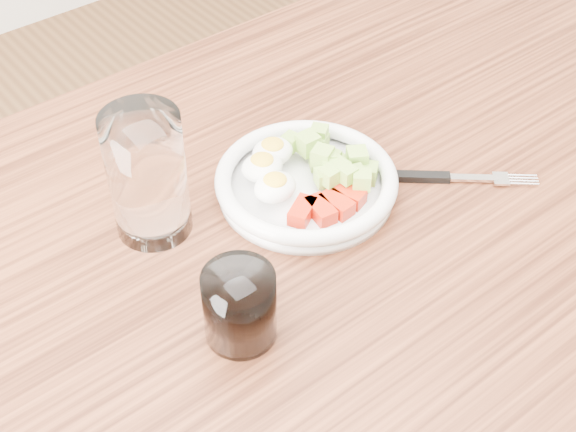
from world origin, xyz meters
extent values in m
cube|color=brown|center=(0.65, 0.35, 0.36)|extent=(0.07, 0.07, 0.73)
cube|color=brown|center=(0.00, 0.00, 0.75)|extent=(1.50, 0.90, 0.04)
cylinder|color=white|center=(0.05, 0.05, 0.78)|extent=(0.23, 0.23, 0.01)
torus|color=white|center=(0.05, 0.05, 0.79)|extent=(0.23, 0.23, 0.02)
cube|color=red|center=(0.01, 0.01, 0.79)|extent=(0.05, 0.04, 0.02)
cube|color=red|center=(0.03, 0.00, 0.79)|extent=(0.03, 0.05, 0.02)
cube|color=red|center=(0.05, -0.01, 0.79)|extent=(0.03, 0.05, 0.02)
cube|color=red|center=(0.08, 0.00, 0.79)|extent=(0.04, 0.05, 0.02)
cube|color=red|center=(0.10, 0.01, 0.79)|extent=(0.04, 0.05, 0.02)
ellipsoid|color=white|center=(0.02, 0.10, 0.80)|extent=(0.06, 0.05, 0.03)
ellipsoid|color=yellow|center=(0.02, 0.10, 0.82)|extent=(0.03, 0.03, 0.01)
ellipsoid|color=white|center=(0.05, 0.11, 0.80)|extent=(0.06, 0.05, 0.03)
ellipsoid|color=yellow|center=(0.05, 0.11, 0.82)|extent=(0.03, 0.03, 0.01)
ellipsoid|color=white|center=(0.01, 0.06, 0.80)|extent=(0.06, 0.05, 0.03)
ellipsoid|color=yellow|center=(0.01, 0.06, 0.82)|extent=(0.03, 0.03, 0.01)
cube|color=#A6CE4F|center=(0.08, 0.03, 0.81)|extent=(0.03, 0.03, 0.02)
cube|color=#A6CE4F|center=(0.10, 0.01, 0.81)|extent=(0.03, 0.03, 0.02)
cube|color=#A6CE4F|center=(0.09, 0.05, 0.81)|extent=(0.03, 0.03, 0.02)
cube|color=#A6CE4F|center=(0.09, 0.02, 0.80)|extent=(0.03, 0.03, 0.02)
cube|color=#A6CE4F|center=(0.10, 0.00, 0.81)|extent=(0.03, 0.03, 0.02)
cube|color=#A6CE4F|center=(0.09, 0.01, 0.81)|extent=(0.02, 0.02, 0.02)
cube|color=#A6CE4F|center=(0.09, 0.05, 0.81)|extent=(0.03, 0.03, 0.02)
cube|color=#A6CE4F|center=(0.08, 0.03, 0.81)|extent=(0.03, 0.03, 0.03)
cube|color=#A6CE4F|center=(0.11, 0.05, 0.80)|extent=(0.02, 0.02, 0.02)
cube|color=#A6CE4F|center=(0.12, 0.01, 0.80)|extent=(0.03, 0.03, 0.02)
cube|color=#A6CE4F|center=(0.09, 0.09, 0.81)|extent=(0.03, 0.03, 0.03)
cube|color=#A6CE4F|center=(0.08, 0.05, 0.82)|extent=(0.03, 0.03, 0.02)
cube|color=#A6CE4F|center=(0.11, 0.10, 0.80)|extent=(0.03, 0.03, 0.02)
cube|color=#A6CE4F|center=(0.07, 0.02, 0.81)|extent=(0.02, 0.02, 0.02)
cube|color=#A6CE4F|center=(0.07, 0.03, 0.81)|extent=(0.03, 0.03, 0.02)
cube|color=#A6CE4F|center=(0.12, 0.03, 0.81)|extent=(0.03, 0.03, 0.03)
cube|color=#A6CE4F|center=(0.08, 0.12, 0.80)|extent=(0.03, 0.03, 0.02)
cube|color=#A6CE4F|center=(0.12, 0.10, 0.81)|extent=(0.03, 0.03, 0.02)
cube|color=#A6CE4F|center=(0.09, 0.03, 0.81)|extent=(0.03, 0.03, 0.02)
cube|color=#A6CE4F|center=(0.09, 0.07, 0.80)|extent=(0.03, 0.03, 0.02)
cube|color=black|center=(0.18, -0.01, 0.78)|extent=(0.09, 0.08, 0.01)
cube|color=silver|center=(0.24, -0.06, 0.78)|extent=(0.05, 0.05, 0.00)
cube|color=silver|center=(0.27, -0.09, 0.78)|extent=(0.03, 0.03, 0.00)
cylinder|color=silver|center=(0.29, -0.11, 0.77)|extent=(0.03, 0.03, 0.00)
cylinder|color=silver|center=(0.29, -0.11, 0.77)|extent=(0.03, 0.03, 0.00)
cylinder|color=silver|center=(0.29, -0.10, 0.77)|extent=(0.03, 0.03, 0.00)
cylinder|color=silver|center=(0.30, -0.10, 0.77)|extent=(0.03, 0.03, 0.00)
cylinder|color=white|center=(-0.13, 0.12, 0.85)|extent=(0.09, 0.09, 0.17)
cylinder|color=white|center=(-0.14, -0.08, 0.81)|extent=(0.08, 0.08, 0.09)
cylinder|color=black|center=(-0.14, -0.08, 0.81)|extent=(0.07, 0.07, 0.08)
camera|label=1|loc=(-0.44, -0.54, 1.47)|focal=50.00mm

